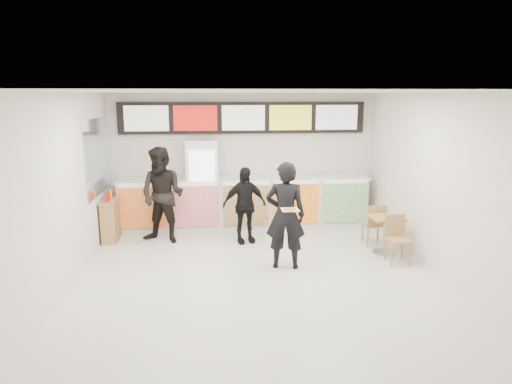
{
  "coord_description": "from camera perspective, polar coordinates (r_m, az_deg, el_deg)",
  "views": [
    {
      "loc": [
        -0.76,
        -6.87,
        2.96
      ],
      "look_at": [
        0.06,
        1.2,
        1.22
      ],
      "focal_mm": 32.0,
      "sensor_mm": 36.0,
      "label": 1
    }
  ],
  "objects": [
    {
      "name": "mirror_panel",
      "position": [
        9.66,
        -19.16,
        4.23
      ],
      "size": [
        0.01,
        2.0,
        1.5
      ],
      "primitive_type": "cube",
      "color": "#B2B7BF",
      "rests_on": "wall_left"
    },
    {
      "name": "wall_left",
      "position": [
        7.37,
        -23.37,
        -0.33
      ],
      "size": [
        0.0,
        7.0,
        7.0
      ],
      "primitive_type": "plane",
      "rotation": [
        1.57,
        0.0,
        1.57
      ],
      "color": "silver",
      "rests_on": "floor"
    },
    {
      "name": "cafe_table",
      "position": [
        8.95,
        15.86,
        -4.36
      ],
      "size": [
        0.61,
        1.48,
        0.85
      ],
      "rotation": [
        0.0,
        0.0,
        0.06
      ],
      "color": "tan",
      "rests_on": "floor"
    },
    {
      "name": "floor",
      "position": [
        7.52,
        0.47,
        -11.08
      ],
      "size": [
        7.0,
        7.0,
        0.0
      ],
      "primitive_type": "plane",
      "color": "beige",
      "rests_on": "ground"
    },
    {
      "name": "menu_board",
      "position": [
        10.32,
        -1.61,
        9.26
      ],
      "size": [
        5.5,
        0.14,
        0.7
      ],
      "color": "black",
      "rests_on": "wall_back"
    },
    {
      "name": "customer_mid",
      "position": [
        9.19,
        -1.47,
        -1.65
      ],
      "size": [
        0.97,
        0.58,
        1.55
      ],
      "primitive_type": "imported",
      "rotation": [
        0.0,
        0.0,
        0.24
      ],
      "color": "black",
      "rests_on": "floor"
    },
    {
      "name": "wall_right",
      "position": [
        7.97,
        22.47,
        0.61
      ],
      "size": [
        0.0,
        7.0,
        7.0
      ],
      "primitive_type": "plane",
      "rotation": [
        1.57,
        0.0,
        -1.57
      ],
      "color": "silver",
      "rests_on": "floor"
    },
    {
      "name": "ceiling",
      "position": [
        6.91,
        0.52,
        12.43
      ],
      "size": [
        7.0,
        7.0,
        0.0
      ],
      "primitive_type": "plane",
      "rotation": [
        3.14,
        0.0,
        0.0
      ],
      "color": "white",
      "rests_on": "wall_back"
    },
    {
      "name": "wall_back",
      "position": [
        10.5,
        -1.61,
        4.1
      ],
      "size": [
        6.0,
        0.0,
        6.0
      ],
      "primitive_type": "plane",
      "rotation": [
        1.57,
        0.0,
        0.0
      ],
      "color": "silver",
      "rests_on": "floor"
    },
    {
      "name": "customer_left",
      "position": [
        9.35,
        -11.61,
        -0.42
      ],
      "size": [
        1.16,
        1.05,
        1.95
      ],
      "primitive_type": "imported",
      "rotation": [
        0.0,
        0.0,
        -0.4
      ],
      "color": "black",
      "rests_on": "floor"
    },
    {
      "name": "condiment_ledge",
      "position": [
        9.87,
        -17.68,
        -3.29
      ],
      "size": [
        0.31,
        0.77,
        1.02
      ],
      "color": "tan",
      "rests_on": "floor"
    },
    {
      "name": "service_counter",
      "position": [
        10.27,
        -1.41,
        -1.34
      ],
      "size": [
        5.56,
        0.77,
        1.14
      ],
      "color": "silver",
      "rests_on": "floor"
    },
    {
      "name": "customer_main",
      "position": [
        7.82,
        3.68,
        -2.94
      ],
      "size": [
        0.75,
        0.56,
        1.87
      ],
      "primitive_type": "imported",
      "rotation": [
        0.0,
        0.0,
        2.96
      ],
      "color": "black",
      "rests_on": "floor"
    },
    {
      "name": "drinks_fridge",
      "position": [
        10.17,
        -6.69,
        0.91
      ],
      "size": [
        0.7,
        0.67,
        2.0
      ],
      "color": "white",
      "rests_on": "floor"
    },
    {
      "name": "pizza_slice",
      "position": [
        7.34,
        4.29,
        -2.16
      ],
      "size": [
        0.36,
        0.36,
        0.02
      ],
      "color": "beige",
      "rests_on": "customer_main"
    }
  ]
}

